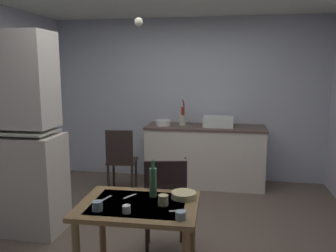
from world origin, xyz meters
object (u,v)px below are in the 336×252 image
Objects in this scene: mixing_bowl_counter at (163,123)px; serving_bowl_wide at (184,195)px; sink_basin at (218,121)px; dining_table at (139,218)px; hutch_cabinet at (12,141)px; chair_by_counter at (121,159)px; teacup_mint at (181,215)px; glass_bottle at (153,181)px; hand_pump at (183,114)px; chair_far_side at (165,206)px.

mixing_bowl_counter reaches higher than serving_bowl_wide.
dining_table is (-0.52, -2.67, -0.37)m from sink_basin.
hutch_cabinet is 2.31× the size of dining_table.
teacup_mint is at bearing -63.34° from chair_by_counter.
hutch_cabinet is 1.81m from glass_bottle.
sink_basin is at bearing 85.50° from serving_bowl_wide.
hand_pump is at bearing 18.06° from mixing_bowl_counter.
teacup_mint is (1.95, -1.03, -0.23)m from hutch_cabinet.
hutch_cabinet is 2.22m from mixing_bowl_counter.
hutch_cabinet is 2.30× the size of chair_by_counter.
mixing_bowl_counter is at bearing -176.56° from sink_basin.
hand_pump is (-0.54, 0.05, 0.09)m from sink_basin.
sink_basin is at bearing 41.25° from hutch_cabinet.
mixing_bowl_counter is 2.93m from teacup_mint.
dining_table is 0.59m from chair_far_side.
glass_bottle is at bearing 126.03° from teacup_mint.
sink_basin is at bearing 86.70° from teacup_mint.
glass_bottle is at bearing -81.01° from mixing_bowl_counter.
chair_by_counter is (0.78, 1.31, -0.51)m from hutch_cabinet.
hand_pump is at bearing 92.19° from glass_bottle.
mixing_bowl_counter is at bearing 104.52° from serving_bowl_wide.
dining_table is 12.56× the size of teacup_mint.
sink_basin is at bearing 78.83° from chair_far_side.
glass_bottle is (0.10, -2.56, -0.21)m from hand_pump.
glass_bottle reaches higher than chair_far_side.
hutch_cabinet reaches higher than teacup_mint.
serving_bowl_wide is at bearing 3.33° from glass_bottle.
teacup_mint is (-0.17, -2.89, -0.22)m from sink_basin.
glass_bottle reaches higher than dining_table.
glass_bottle reaches higher than serving_bowl_wide.
mixing_bowl_counter is at bearing 98.99° from glass_bottle.
serving_bowl_wide is (-0.20, -2.50, -0.22)m from sink_basin.
dining_table is at bearing -117.24° from glass_bottle.
hutch_cabinet reaches higher than chair_far_side.
teacup_mint is (0.36, -0.22, 0.15)m from dining_table.
chair_by_counter is at bearing 111.10° from dining_table.
teacup_mint is at bearing -53.97° from glass_bottle.
sink_basin reaches higher than teacup_mint.
dining_table is 0.44m from teacup_mint.
hand_pump is 1.73× the size of mixing_bowl_counter.
hutch_cabinet reaches higher than dining_table.
hand_pump reaches higher than mixing_bowl_counter.
hand_pump is 2.76m from dining_table.
glass_bottle is (-0.44, -2.52, -0.12)m from sink_basin.
hutch_cabinet is 2.82m from sink_basin.
chair_far_side is at bearing -86.75° from hand_pump.
chair_by_counter is at bearing 59.30° from hutch_cabinet.
teacup_mint is at bearing -85.61° from serving_bowl_wide.
hand_pump is at bearing 97.23° from teacup_mint.
sink_basin is at bearing 80.04° from glass_bottle.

